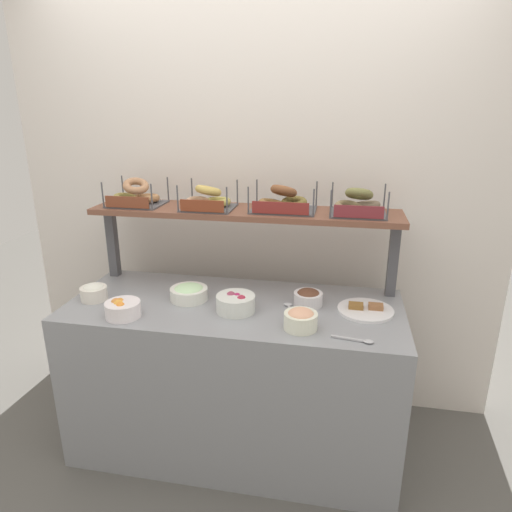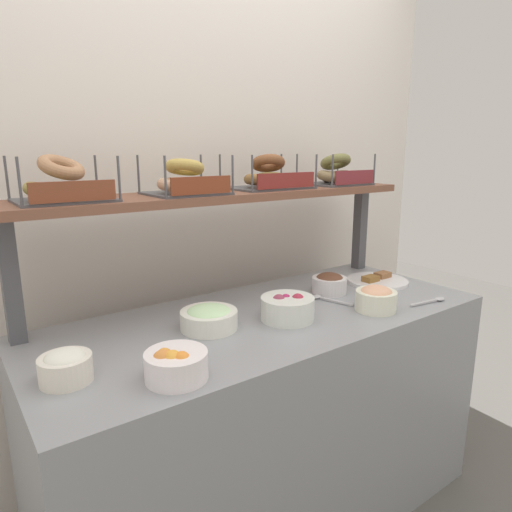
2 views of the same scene
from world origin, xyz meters
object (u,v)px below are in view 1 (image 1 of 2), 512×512
object	(u,v)px
bowl_beet_salad	(236,303)
serving_spoon_near_plate	(359,340)
bowl_chocolate_spread	(308,297)
bowl_fruit_salad	(122,308)
bowl_cream_cheese	(94,292)
bowl_scallion_spread	(189,292)
bagel_basket_poppy	(358,205)
serving_spoon_by_edge	(289,308)
bagel_basket_everything	(136,196)
serving_plate_white	(366,310)
bowl_lox_spread	(301,319)
bagel_basket_cinnamon_raisin	(283,202)
bagel_basket_sesame	(208,200)

from	to	relation	value
bowl_beet_salad	serving_spoon_near_plate	distance (m)	0.62
bowl_chocolate_spread	bowl_fruit_salad	bearing A→B (deg)	-160.96
bowl_cream_cheese	bowl_scallion_spread	size ratio (longest dim) A/B	0.70
bowl_cream_cheese	bagel_basket_poppy	xyz separation A→B (m)	(1.31, 0.34, 0.44)
serving_spoon_by_edge	bagel_basket_poppy	bearing A→B (deg)	41.50
bowl_beet_salad	bagel_basket_everything	bearing A→B (deg)	152.04
serving_plate_white	bowl_fruit_salad	bearing A→B (deg)	-166.50
serving_plate_white	bowl_beet_salad	bearing A→B (deg)	-169.79
bowl_chocolate_spread	serving_plate_white	xyz separation A→B (m)	(0.28, -0.02, -0.03)
bowl_lox_spread	bagel_basket_cinnamon_raisin	bearing A→B (deg)	107.81
bowl_fruit_salad	bagel_basket_poppy	bearing A→B (deg)	24.92
bagel_basket_everything	bagel_basket_sesame	size ratio (longest dim) A/B	1.02
bowl_beet_salad	serving_spoon_near_plate	bearing A→B (deg)	-18.43
bowl_cream_cheese	serving_spoon_by_edge	xyz separation A→B (m)	(1.00, 0.07, -0.04)
bowl_fruit_salad	bowl_chocolate_spread	distance (m)	0.90
bagel_basket_everything	bagel_basket_sesame	distance (m)	0.42
bowl_cream_cheese	serving_spoon_by_edge	size ratio (longest dim) A/B	0.79
bowl_fruit_salad	bagel_basket_cinnamon_raisin	distance (m)	0.96
bagel_basket_everything	bowl_chocolate_spread	bearing A→B (deg)	-11.74
bowl_lox_spread	serving_spoon_near_plate	distance (m)	0.27
serving_plate_white	serving_spoon_by_edge	xyz separation A→B (m)	(-0.37, -0.04, -0.00)
serving_spoon_by_edge	bowl_lox_spread	bearing A→B (deg)	-69.08
serving_plate_white	bagel_basket_everything	size ratio (longest dim) A/B	0.95
bowl_fruit_salad	bowl_cream_cheese	xyz separation A→B (m)	(-0.23, 0.16, 0.00)
serving_plate_white	bagel_basket_poppy	size ratio (longest dim) A/B	0.94
bowl_cream_cheese	serving_plate_white	world-z (taller)	bowl_cream_cheese
serving_spoon_by_edge	bowl_scallion_spread	bearing A→B (deg)	177.87
bowl_beet_salad	bowl_fruit_salad	bearing A→B (deg)	-162.64
bowl_fruit_salad	serving_spoon_by_edge	world-z (taller)	bowl_fruit_salad
bagel_basket_everything	bagel_basket_sesame	xyz separation A→B (m)	(0.42, -0.01, -0.00)
bagel_basket_sesame	bagel_basket_cinnamon_raisin	xyz separation A→B (m)	(0.40, 0.03, 0.00)
bowl_lox_spread	serving_spoon_by_edge	distance (m)	0.21
bowl_chocolate_spread	bagel_basket_poppy	world-z (taller)	bagel_basket_poppy
serving_plate_white	bowl_lox_spread	bearing A→B (deg)	-141.53
bagel_basket_cinnamon_raisin	bagel_basket_poppy	bearing A→B (deg)	-1.57
serving_spoon_near_plate	bagel_basket_poppy	bearing A→B (deg)	92.89
bowl_beet_salad	bowl_chocolate_spread	size ratio (longest dim) A/B	1.31
serving_spoon_by_edge	bagel_basket_cinnamon_raisin	bearing A→B (deg)	105.61
serving_spoon_near_plate	bagel_basket_sesame	world-z (taller)	bagel_basket_sesame
bagel_basket_sesame	bagel_basket_cinnamon_raisin	size ratio (longest dim) A/B	0.84
bagel_basket_sesame	bagel_basket_poppy	world-z (taller)	bagel_basket_poppy
serving_spoon_by_edge	bagel_basket_sesame	world-z (taller)	bagel_basket_sesame
bowl_scallion_spread	bagel_basket_everything	xyz separation A→B (m)	(-0.37, 0.25, 0.44)
bowl_cream_cheese	bagel_basket_sesame	bearing A→B (deg)	31.75
serving_spoon_near_plate	bagel_basket_sesame	xyz separation A→B (m)	(-0.80, 0.52, 0.47)
serving_plate_white	bagel_basket_cinnamon_raisin	size ratio (longest dim) A/B	0.81
bowl_scallion_spread	serving_spoon_near_plate	world-z (taller)	bowl_scallion_spread
bowl_scallion_spread	bagel_basket_poppy	bearing A→B (deg)	16.76
bowl_fruit_salad	bagel_basket_sesame	xyz separation A→B (m)	(0.29, 0.48, 0.43)
bagel_basket_sesame	bowl_cream_cheese	bearing A→B (deg)	-148.25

